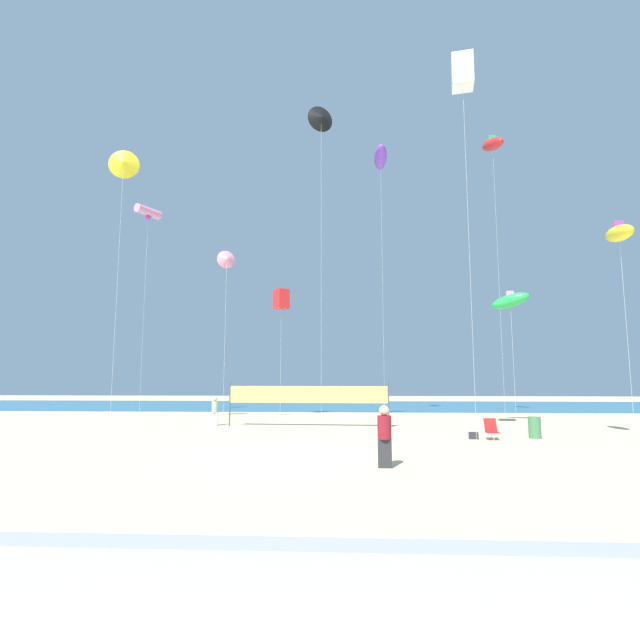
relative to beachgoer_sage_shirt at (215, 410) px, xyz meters
name	(u,v)px	position (x,y,z in m)	size (l,w,h in m)	color
ground_plane	(283,457)	(5.21, -10.62, -0.86)	(120.00, 120.00, 0.00)	beige
ocean_band	(325,405)	(5.21, 21.29, -0.86)	(120.00, 20.00, 0.01)	teal
boardwalk_ledge	(136,589)	(5.21, -21.87, -0.41)	(28.00, 0.44, 0.91)	#A8A8AD
beachgoer_sage_shirt	(215,410)	(0.00, 0.00, 0.00)	(0.37, 0.37, 1.62)	white
beachgoer_maroon_shirt	(384,434)	(8.42, -12.41, 0.09)	(0.41, 0.41, 1.78)	#2D2D33
folding_beach_chair	(491,429)	(13.46, -5.61, -0.40)	(0.52, 0.65, 0.89)	red
trash_barrel	(535,428)	(15.49, -4.99, -0.40)	(0.52, 0.52, 0.92)	#3F7F4C
volleyball_net	(308,396)	(5.20, -0.36, 0.78)	(8.77, 0.58, 2.40)	#4C4C51
beach_handbag	(474,436)	(12.74, -5.44, -0.71)	(0.38, 0.19, 0.30)	#2D2D33
kite_violet_inflatable	(381,157)	(10.02, 8.27, 18.49)	(0.99, 2.86, 20.13)	silver
kite_white_box	(462,73)	(12.58, -6.57, 15.26)	(1.06, 1.06, 16.88)	silver
kite_green_inflatable	(510,301)	(16.93, 1.55, 6.25)	(2.35, 1.79, 7.72)	silver
kite_yellow_inflatable	(619,233)	(19.01, -6.21, 7.87)	(0.80, 2.09, 9.28)	silver
kite_yellow_delta	(124,163)	(-5.33, -1.27, 13.96)	(1.74, 0.86, 15.68)	silver
kite_pink_tube	(148,212)	(-7.47, 7.30, 14.14)	(1.53, 2.16, 15.38)	silver
kite_black_delta	(321,118)	(5.93, -0.24, 16.92)	(1.55, 0.98, 18.60)	silver
kite_red_box	(281,299)	(2.79, 6.26, 7.26)	(1.22, 1.22, 8.82)	silver
kite_pink_delta	(227,259)	(-0.05, 1.99, 9.08)	(1.14, 0.84, 10.52)	silver
kite_red_inflatable	(493,144)	(17.83, 6.30, 18.32)	(1.47, 2.77, 19.95)	silver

